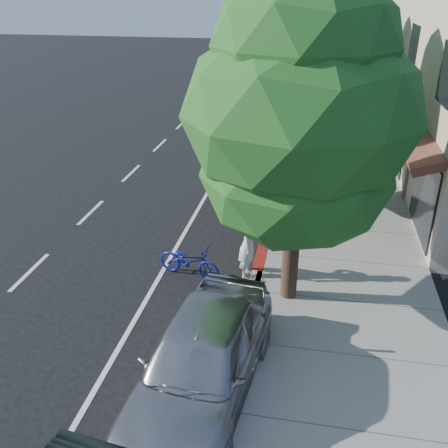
% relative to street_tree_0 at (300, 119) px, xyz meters
% --- Properties ---
extents(ground, '(120.00, 120.00, 0.00)m').
position_rel_street_tree_0_xyz_m(ground, '(-0.90, 2.00, -4.60)').
color(ground, black).
rests_on(ground, ground).
extents(sidewalk, '(4.60, 56.00, 0.15)m').
position_rel_street_tree_0_xyz_m(sidewalk, '(1.40, 10.00, -4.53)').
color(sidewalk, gray).
rests_on(sidewalk, ground).
extents(curb, '(0.30, 56.00, 0.15)m').
position_rel_street_tree_0_xyz_m(curb, '(-0.90, 10.00, -4.53)').
color(curb, '#9E998E').
rests_on(curb, ground).
extents(curb_red_segment, '(0.32, 4.00, 0.15)m').
position_rel_street_tree_0_xyz_m(curb_red_segment, '(-0.90, 3.00, -4.53)').
color(curb_red_segment, maroon).
rests_on(curb_red_segment, ground).
extents(street_tree_0, '(5.12, 5.12, 7.62)m').
position_rel_street_tree_0_xyz_m(street_tree_0, '(0.00, 0.00, 0.00)').
color(street_tree_0, black).
rests_on(street_tree_0, ground).
extents(street_tree_1, '(5.03, 5.03, 7.46)m').
position_rel_street_tree_0_xyz_m(street_tree_1, '(0.00, 6.00, -0.10)').
color(street_tree_1, black).
rests_on(street_tree_1, ground).
extents(street_tree_2, '(4.17, 4.17, 7.48)m').
position_rel_street_tree_0_xyz_m(street_tree_2, '(0.00, 12.00, 0.10)').
color(street_tree_2, black).
rests_on(street_tree_2, ground).
extents(street_tree_3, '(5.49, 5.49, 7.72)m').
position_rel_street_tree_0_xyz_m(street_tree_3, '(0.00, 18.00, -0.01)').
color(street_tree_3, black).
rests_on(street_tree_3, ground).
extents(street_tree_4, '(4.82, 4.82, 7.97)m').
position_rel_street_tree_0_xyz_m(street_tree_4, '(0.00, 24.00, 0.33)').
color(street_tree_4, black).
rests_on(street_tree_4, ground).
extents(street_tree_5, '(5.27, 5.27, 8.09)m').
position_rel_street_tree_0_xyz_m(street_tree_5, '(0.00, 30.00, 0.32)').
color(street_tree_5, black).
rests_on(street_tree_5, ground).
extents(cyclist, '(0.51, 0.76, 2.02)m').
position_rel_street_tree_0_xyz_m(cyclist, '(-1.16, 0.89, -3.59)').
color(cyclist, silver).
rests_on(cyclist, ground).
extents(bicycle, '(1.90, 1.06, 0.94)m').
position_rel_street_tree_0_xyz_m(bicycle, '(-2.70, 0.63, -4.13)').
color(bicycle, '#151793').
rests_on(bicycle, ground).
extents(silver_suv, '(3.39, 6.28, 1.68)m').
position_rel_street_tree_0_xyz_m(silver_suv, '(-2.18, 8.51, -3.77)').
color(silver_suv, '#AEAFB3').
rests_on(silver_suv, ground).
extents(dark_sedan, '(2.18, 4.85, 1.55)m').
position_rel_street_tree_0_xyz_m(dark_sedan, '(-1.40, 11.00, -3.83)').
color(dark_sedan, black).
rests_on(dark_sedan, ground).
extents(white_pickup, '(2.55, 5.79, 1.65)m').
position_rel_street_tree_0_xyz_m(white_pickup, '(-3.10, 21.50, -3.78)').
color(white_pickup, silver).
rests_on(white_pickup, ground).
extents(dark_suv_far, '(2.44, 5.36, 1.78)m').
position_rel_street_tree_0_xyz_m(dark_suv_far, '(-2.55, 24.20, -3.71)').
color(dark_suv_far, black).
rests_on(dark_suv_far, ground).
extents(near_car_a, '(2.49, 5.15, 1.69)m').
position_rel_street_tree_0_xyz_m(near_car_a, '(-1.40, -3.50, -3.76)').
color(near_car_a, '#A6A6AA').
rests_on(near_car_a, ground).
extents(pedestrian, '(0.83, 0.67, 1.65)m').
position_rel_street_tree_0_xyz_m(pedestrian, '(1.33, 11.47, -3.63)').
color(pedestrian, black).
rests_on(pedestrian, sidewalk).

